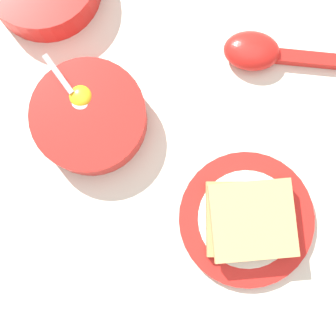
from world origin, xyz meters
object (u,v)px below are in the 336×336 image
object	(u,v)px
toast_sandwich	(250,220)
soup_spoon	(262,52)
egg_bowl	(89,117)
toast_plate	(246,219)

from	to	relation	value
toast_sandwich	soup_spoon	size ratio (longest dim) A/B	0.72
egg_bowl	soup_spoon	xyz separation A→B (m)	(-0.21, -0.13, -0.01)
toast_sandwich	soup_spoon	bearing A→B (deg)	-86.29
egg_bowl	toast_sandwich	size ratio (longest dim) A/B	1.18
toast_sandwich	soup_spoon	xyz separation A→B (m)	(0.01, -0.22, -0.01)
toast_plate	soup_spoon	world-z (taller)	soup_spoon
egg_bowl	toast_sandwich	world-z (taller)	egg_bowl
egg_bowl	soup_spoon	bearing A→B (deg)	-148.76
soup_spoon	egg_bowl	bearing A→B (deg)	31.24
toast_plate	toast_sandwich	world-z (taller)	toast_sandwich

